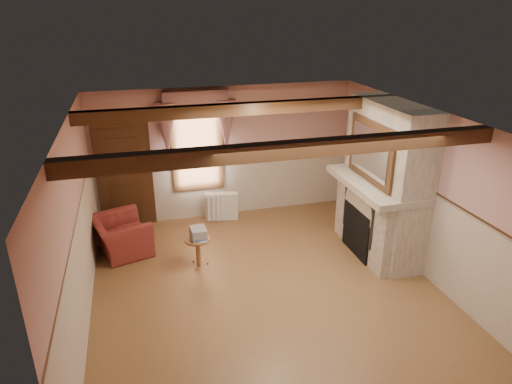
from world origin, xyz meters
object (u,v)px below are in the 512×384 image
object	(u,v)px
mantel_clock	(360,164)
oil_lamp	(367,166)
bowl	(384,183)
armchair	(121,235)
side_table	(198,252)
radiator	(222,206)

from	to	relation	value
mantel_clock	oil_lamp	xyz separation A→B (m)	(0.00, -0.24, 0.04)
mantel_clock	bowl	bearing A→B (deg)	-90.00
armchair	side_table	distance (m)	1.56
armchair	bowl	size ratio (longest dim) A/B	2.99
radiator	mantel_clock	bearing A→B (deg)	-18.98
mantel_clock	oil_lamp	bearing A→B (deg)	-90.00
armchair	bowl	xyz separation A→B (m)	(4.49, -1.41, 1.12)
side_table	bowl	xyz separation A→B (m)	(3.20, -0.55, 1.19)
side_table	armchair	bearing A→B (deg)	146.32
radiator	oil_lamp	xyz separation A→B (m)	(2.42, -1.69, 1.26)
radiator	oil_lamp	bearing A→B (deg)	-23.01
armchair	oil_lamp	world-z (taller)	oil_lamp
radiator	oil_lamp	size ratio (longest dim) A/B	2.50
bowl	oil_lamp	world-z (taller)	oil_lamp
armchair	radiator	distance (m)	2.27
armchair	radiator	size ratio (longest dim) A/B	1.52
armchair	oil_lamp	distance (m)	4.72
armchair	mantel_clock	size ratio (longest dim) A/B	4.42
oil_lamp	mantel_clock	bearing A→B (deg)	90.00
armchair	side_table	xyz separation A→B (m)	(1.30, -0.87, -0.07)
armchair	bowl	distance (m)	4.84
side_table	bowl	size ratio (longest dim) A/B	1.55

